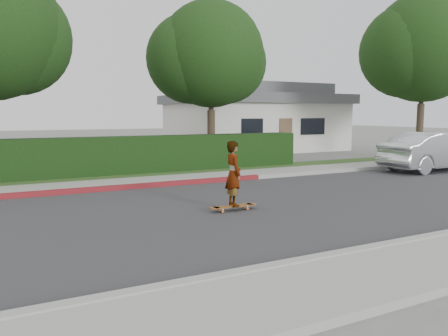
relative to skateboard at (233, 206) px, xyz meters
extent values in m
plane|color=slate|center=(2.26, 0.12, -0.11)|extent=(120.00, 120.00, 0.00)
cube|color=#2D2D30|center=(2.26, 0.12, -0.11)|extent=(60.00, 8.00, 0.01)
cube|color=#9E9E99|center=(2.26, -3.98, -0.04)|extent=(60.00, 0.20, 0.15)
cube|color=#9E9E99|center=(2.26, 4.22, -0.04)|extent=(60.00, 0.20, 0.15)
cube|color=maroon|center=(-2.74, 4.22, -0.03)|extent=(12.00, 0.21, 0.15)
cube|color=gray|center=(2.26, 5.12, -0.05)|extent=(60.00, 1.60, 0.12)
cube|color=#2D4C1E|center=(2.26, 6.72, -0.06)|extent=(60.00, 1.60, 0.10)
cube|color=black|center=(-0.74, 7.32, 0.64)|extent=(15.00, 1.00, 1.50)
sphere|color=black|center=(-4.34, 8.92, 4.99)|extent=(4.16, 4.16, 4.16)
cylinder|color=#33261C|center=(3.76, 9.12, 1.15)|extent=(0.36, 0.36, 2.52)
cylinder|color=#33261C|center=(3.76, 9.12, 3.04)|extent=(0.24, 0.24, 2.10)
sphere|color=black|center=(3.76, 9.12, 4.93)|extent=(4.80, 4.80, 4.80)
sphere|color=black|center=(2.96, 9.52, 4.73)|extent=(4.08, 4.08, 4.08)
sphere|color=black|center=(4.66, 9.42, 4.63)|extent=(3.84, 3.84, 3.84)
cylinder|color=#33261C|center=(14.76, 6.62, 1.33)|extent=(0.36, 0.36, 2.88)
cylinder|color=#33261C|center=(14.76, 6.62, 3.49)|extent=(0.24, 0.24, 2.40)
sphere|color=black|center=(14.76, 6.62, 5.65)|extent=(5.60, 5.60, 5.60)
sphere|color=black|center=(13.96, 7.02, 5.45)|extent=(4.76, 4.76, 4.76)
sphere|color=black|center=(15.66, 6.92, 5.35)|extent=(4.48, 4.48, 4.48)
cube|color=beige|center=(10.26, 16.12, 1.39)|extent=(10.00, 8.00, 3.00)
cube|color=#4C4C51|center=(10.26, 16.12, 3.19)|extent=(10.60, 8.60, 0.60)
cube|color=#4C4C51|center=(10.26, 16.12, 3.79)|extent=(8.40, 6.40, 0.80)
cube|color=black|center=(7.76, 12.10, 1.49)|extent=(1.40, 0.06, 1.00)
cube|color=black|center=(12.06, 12.10, 1.49)|extent=(1.80, 0.06, 1.00)
cube|color=brown|center=(10.06, 12.10, 0.94)|extent=(0.90, 0.06, 2.10)
cylinder|color=#BA6633|center=(-0.34, -0.09, -0.07)|extent=(0.07, 0.04, 0.07)
cylinder|color=#BA6633|center=(-0.34, 0.10, -0.07)|extent=(0.07, 0.04, 0.07)
cylinder|color=#BA6633|center=(0.34, -0.10, -0.07)|extent=(0.07, 0.04, 0.07)
cylinder|color=#BA6633|center=(0.34, 0.09, -0.07)|extent=(0.07, 0.04, 0.07)
cube|color=silver|center=(-0.34, 0.01, -0.02)|extent=(0.06, 0.20, 0.03)
cube|color=silver|center=(0.34, -0.01, -0.02)|extent=(0.06, 0.20, 0.03)
cube|color=brown|center=(0.00, 0.00, 0.01)|extent=(1.02, 0.27, 0.02)
cylinder|color=brown|center=(-0.51, 0.01, 0.01)|extent=(0.25, 0.25, 0.02)
cylinder|color=brown|center=(0.51, -0.01, 0.01)|extent=(0.25, 0.25, 0.02)
imported|color=white|center=(0.00, 0.00, 0.81)|extent=(0.44, 0.62, 1.58)
imported|color=silver|center=(11.01, 2.83, 0.69)|extent=(4.93, 1.81, 1.61)
camera|label=1|loc=(-4.98, -9.18, 2.24)|focal=35.00mm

